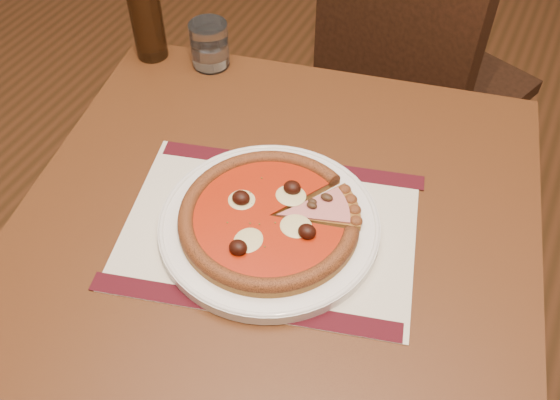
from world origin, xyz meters
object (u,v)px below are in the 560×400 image
object	(u,v)px
water_glass	(209,45)
bottle	(147,19)
table	(275,260)
plate	(269,225)
chair_far	(411,75)
pizza	(269,217)

from	to	relation	value
water_glass	bottle	distance (m)	0.13
table	plate	world-z (taller)	plate
table	chair_far	world-z (taller)	chair_far
plate	water_glass	world-z (taller)	water_glass
table	pizza	distance (m)	0.13
chair_far	plate	distance (m)	0.80
pizza	water_glass	world-z (taller)	water_glass
plate	water_glass	distance (m)	0.44
table	plate	distance (m)	0.11
table	water_glass	world-z (taller)	water_glass
chair_far	plate	xyz separation A→B (m)	(-0.02, -0.77, 0.24)
chair_far	plate	world-z (taller)	chair_far
chair_far	water_glass	xyz separation A→B (m)	(-0.30, -0.44, 0.27)
plate	chair_far	bearing A→B (deg)	88.88
plate	pizza	distance (m)	0.02
water_glass	bottle	bearing A→B (deg)	-168.62
table	bottle	size ratio (longest dim) A/B	4.55
bottle	table	bearing A→B (deg)	-34.76
table	plate	bearing A→B (deg)	-89.28
table	plate	size ratio (longest dim) A/B	2.82
table	chair_far	bearing A→B (deg)	88.83
bottle	chair_far	bearing A→B (deg)	47.56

